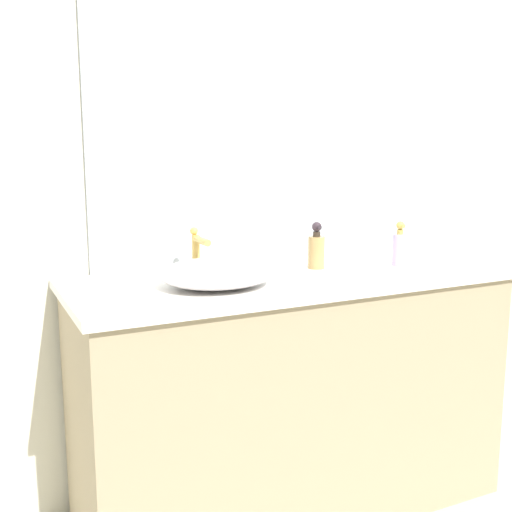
# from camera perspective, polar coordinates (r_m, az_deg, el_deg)

# --- Properties ---
(bathroom_wall_rear) EXTENTS (6.00, 0.06, 2.60)m
(bathroom_wall_rear) POSITION_cam_1_polar(r_m,az_deg,el_deg) (2.50, 1.71, 9.43)
(bathroom_wall_rear) COLOR silver
(bathroom_wall_rear) RESTS_ON ground
(vanity_counter) EXTENTS (1.57, 0.59, 0.88)m
(vanity_counter) POSITION_cam_1_polar(r_m,az_deg,el_deg) (2.33, 3.30, -12.26)
(vanity_counter) COLOR tan
(vanity_counter) RESTS_ON ground
(wall_mirror_panel) EXTENTS (1.29, 0.01, 1.15)m
(wall_mirror_panel) POSITION_cam_1_polar(r_m,az_deg,el_deg) (2.42, 0.08, 13.08)
(wall_mirror_panel) COLOR #B2BCC6
(wall_mirror_panel) RESTS_ON vanity_counter
(sink_basin) EXTENTS (0.38, 0.33, 0.09)m
(sink_basin) POSITION_cam_1_polar(r_m,az_deg,el_deg) (2.01, -3.52, -1.54)
(sink_basin) COLOR silver
(sink_basin) RESTS_ON vanity_counter
(faucet) EXTENTS (0.03, 0.14, 0.17)m
(faucet) POSITION_cam_1_polar(r_m,az_deg,el_deg) (2.16, -5.32, 0.75)
(faucet) COLOR gold
(faucet) RESTS_ON vanity_counter
(soap_dispenser) EXTENTS (0.06, 0.06, 0.17)m
(soap_dispenser) POSITION_cam_1_polar(r_m,az_deg,el_deg) (2.30, 5.51, 0.61)
(soap_dispenser) COLOR tan
(soap_dispenser) RESTS_ON vanity_counter
(lotion_bottle) EXTENTS (0.05, 0.05, 0.17)m
(lotion_bottle) POSITION_cam_1_polar(r_m,az_deg,el_deg) (2.41, 12.90, 0.79)
(lotion_bottle) COLOR #BDA9D8
(lotion_bottle) RESTS_ON vanity_counter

